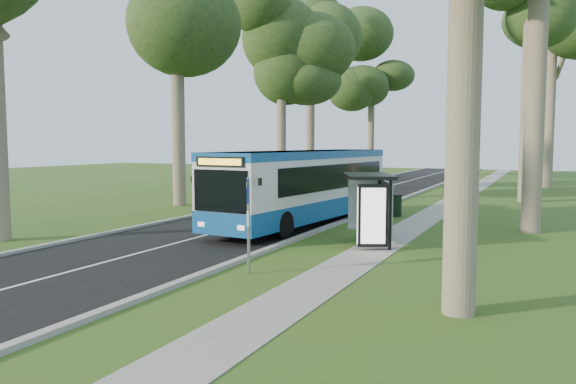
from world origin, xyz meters
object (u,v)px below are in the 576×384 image
car_white (312,175)px  bus_stop_sign (248,214)px  bus_shelter (368,196)px  litter_bin (396,205)px  car_silver (355,170)px  bus (305,186)px

car_white → bus_stop_sign: bearing=-51.7°
bus_shelter → litter_bin: 8.10m
bus_stop_sign → bus_shelter: bus_stop_sign is taller
car_silver → litter_bin: bearing=-64.3°
bus → bus_shelter: size_ratio=3.79×
bus_shelter → car_silver: bus_shelter is taller
bus → bus_shelter: 5.42m
bus_shelter → bus_stop_sign: bearing=-132.1°
bus → bus_stop_sign: size_ratio=4.69×
car_white → car_silver: 10.18m
bus_shelter → litter_bin: bearing=73.3°
car_white → car_silver: bearing=107.3°
litter_bin → car_silver: car_silver is taller
bus_shelter → litter_bin: size_ratio=3.06×
bus → litter_bin: (2.87, 4.21, -1.10)m
bus_stop_sign → car_silver: 40.22m
bus_stop_sign → car_silver: (-9.85, 38.99, -0.74)m
bus → litter_bin: size_ratio=11.61×
bus → bus_stop_sign: 9.24m
bus_shelter → litter_bin: (-1.05, 7.95, -1.16)m
car_white → bus_shelter: bearing=-44.4°
bus → car_silver: bus is taller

